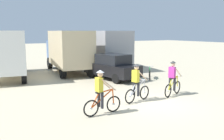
# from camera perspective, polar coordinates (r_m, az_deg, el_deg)

# --- Properties ---
(ground_plane) EXTENTS (120.00, 120.00, 0.00)m
(ground_plane) POSITION_cam_1_polar(r_m,az_deg,el_deg) (11.56, 9.40, -7.56)
(ground_plane) COLOR beige
(box_truck_white_box) EXTENTS (3.62, 7.07, 3.35)m
(box_truck_white_box) POSITION_cam_1_polar(r_m,az_deg,el_deg) (18.42, -23.57, 3.95)
(box_truck_white_box) COLOR white
(box_truck_white_box) RESTS_ON ground
(box_truck_tan_camper) EXTENTS (3.11, 6.97, 3.35)m
(box_truck_tan_camper) POSITION_cam_1_polar(r_m,az_deg,el_deg) (19.61, -10.38, 4.83)
(box_truck_tan_camper) COLOR #CCB78E
(box_truck_tan_camper) RESTS_ON ground
(box_truck_grey_hauler) EXTENTS (3.45, 7.04, 3.35)m
(box_truck_grey_hauler) POSITION_cam_1_polar(r_m,az_deg,el_deg) (21.21, -1.45, 5.29)
(box_truck_grey_hauler) COLOR #9E9EA3
(box_truck_grey_hauler) RESTS_ON ground
(sedan_parked) EXTENTS (2.51, 4.45, 1.76)m
(sedan_parked) POSITION_cam_1_polar(r_m,az_deg,el_deg) (16.66, 0.02, 0.81)
(sedan_parked) COLOR black
(sedan_parked) RESTS_ON ground
(cyclist_orange_shirt) EXTENTS (1.73, 0.52, 1.82)m
(cyclist_orange_shirt) POSITION_cam_1_polar(r_m,az_deg,el_deg) (9.55, -2.55, -5.74)
(cyclist_orange_shirt) COLOR black
(cyclist_orange_shirt) RESTS_ON ground
(cyclist_cowboy_hat) EXTENTS (1.70, 0.58, 1.82)m
(cyclist_cowboy_hat) POSITION_cam_1_polar(r_m,az_deg,el_deg) (11.37, 5.92, -3.36)
(cyclist_cowboy_hat) COLOR black
(cyclist_cowboy_hat) RESTS_ON ground
(cyclist_near_camera) EXTENTS (1.66, 0.70, 1.82)m
(cyclist_near_camera) POSITION_cam_1_polar(r_m,az_deg,el_deg) (12.75, 14.23, -2.23)
(cyclist_near_camera) COLOR black
(cyclist_near_camera) RESTS_ON ground
(bicycle_spare) EXTENTS (1.13, 1.39, 0.97)m
(bicycle_spare) POSITION_cam_1_polar(r_m,az_deg,el_deg) (17.13, 8.92, -0.71)
(bicycle_spare) COLOR black
(bicycle_spare) RESTS_ON ground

